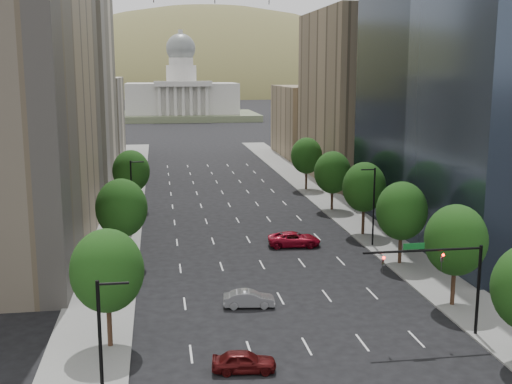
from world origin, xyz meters
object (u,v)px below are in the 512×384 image
capitol (182,98)px  traffic_signal (448,271)px  car_red_far (294,239)px  car_maroon (244,361)px  car_silver (249,299)px

capitol → traffic_signal: bearing=-87.3°
traffic_signal → car_red_far: bearing=102.4°
capitol → car_maroon: 223.10m
traffic_signal → car_red_far: traffic_signal is taller
car_silver → car_red_far: (7.74, 17.96, 0.11)m
traffic_signal → car_red_far: 27.34m
capitol → car_maroon: size_ratio=14.12×
car_silver → car_red_far: bearing=-18.0°
capitol → car_red_far: 193.56m
car_maroon → car_red_far: size_ratio=0.72×
capitol → car_red_far: bearing=-88.6°
capitol → car_red_far: size_ratio=10.16×
car_silver → traffic_signal: bearing=-116.5°
capitol → car_maroon: capitol is taller
car_maroon → car_silver: 11.77m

